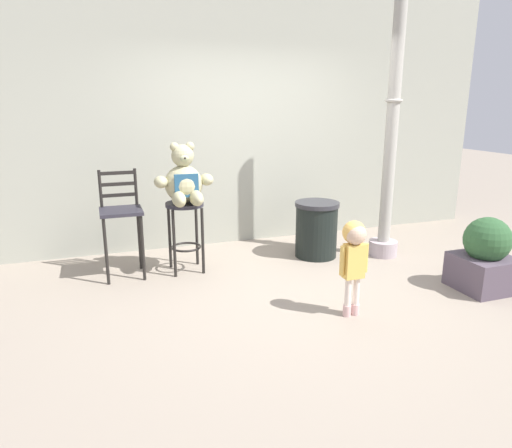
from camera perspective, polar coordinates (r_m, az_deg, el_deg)
ground_plane at (r=4.62m, az=5.07°, el=-8.01°), size 24.00×24.00×0.00m
building_wall at (r=6.04m, az=-2.23°, el=15.44°), size 7.04×0.30×3.70m
bar_stool_with_teddy at (r=4.99m, az=-8.75°, el=0.24°), size 0.40×0.40×0.76m
teddy_bear at (r=4.86m, az=-8.88°, el=5.19°), size 0.62×0.55×0.63m
child_walking at (r=3.95m, az=12.04°, el=-2.91°), size 0.27×0.21×0.84m
trash_bin at (r=5.50m, az=7.47°, el=-0.63°), size 0.52×0.52×0.66m
lamppost at (r=5.52m, az=16.26°, el=8.81°), size 0.33×0.33×3.13m
bar_chair_empty at (r=4.96m, az=-16.34°, el=0.96°), size 0.42×0.42×1.12m
planter_with_shrub at (r=5.02m, az=26.48°, el=-3.65°), size 0.52×0.52×0.73m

